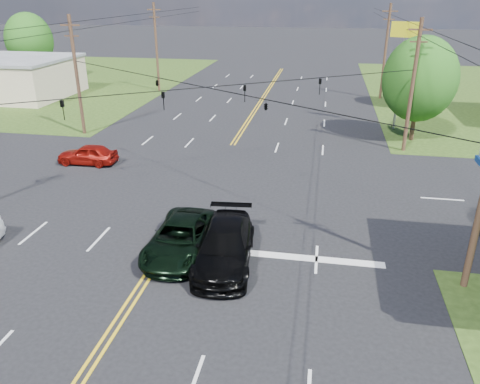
% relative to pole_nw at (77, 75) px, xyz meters
% --- Properties ---
extents(ground, '(280.00, 280.00, 0.00)m').
position_rel_pole_nw_xyz_m(ground, '(13.00, -9.00, -4.92)').
color(ground, black).
rests_on(ground, ground).
extents(grass_nw, '(46.00, 48.00, 0.03)m').
position_rel_pole_nw_xyz_m(grass_nw, '(-22.00, 23.00, -4.92)').
color(grass_nw, '#273C13').
rests_on(grass_nw, ground).
extents(stop_bar, '(10.00, 0.50, 0.02)m').
position_rel_pole_nw_xyz_m(stop_bar, '(18.00, -17.00, -4.92)').
color(stop_bar, silver).
rests_on(stop_bar, ground).
extents(pole_nw, '(1.60, 0.28, 9.50)m').
position_rel_pole_nw_xyz_m(pole_nw, '(0.00, 0.00, 0.00)').
color(pole_nw, '#41281B').
rests_on(pole_nw, ground).
extents(pole_ne, '(1.60, 0.28, 9.50)m').
position_rel_pole_nw_xyz_m(pole_ne, '(26.00, 0.00, 0.00)').
color(pole_ne, '#41281B').
rests_on(pole_ne, ground).
extents(pole_left_far, '(1.60, 0.28, 10.00)m').
position_rel_pole_nw_xyz_m(pole_left_far, '(0.00, 19.00, 0.25)').
color(pole_left_far, '#41281B').
rests_on(pole_left_far, ground).
extents(pole_right_far, '(1.60, 0.28, 10.00)m').
position_rel_pole_nw_xyz_m(pole_right_far, '(26.00, 19.00, 0.25)').
color(pole_right_far, '#41281B').
rests_on(pole_right_far, ground).
extents(span_wire_signals, '(26.00, 18.00, 1.13)m').
position_rel_pole_nw_xyz_m(span_wire_signals, '(13.00, -9.00, 1.08)').
color(span_wire_signals, black).
rests_on(span_wire_signals, ground).
extents(power_lines, '(26.04, 100.00, 0.64)m').
position_rel_pole_nw_xyz_m(power_lines, '(13.00, -11.00, 3.68)').
color(power_lines, black).
rests_on(power_lines, ground).
extents(tree_right_a, '(5.70, 5.70, 8.18)m').
position_rel_pole_nw_xyz_m(tree_right_a, '(27.00, 3.00, -0.05)').
color(tree_right_a, '#41281B').
rests_on(tree_right_a, ground).
extents(tree_right_b, '(4.94, 4.94, 7.09)m').
position_rel_pole_nw_xyz_m(tree_right_b, '(29.50, 15.00, -0.70)').
color(tree_right_b, '#41281B').
rests_on(tree_right_b, ground).
extents(tree_far_l, '(6.08, 6.08, 8.72)m').
position_rel_pole_nw_xyz_m(tree_far_l, '(-19.00, 23.00, 0.28)').
color(tree_far_l, '#41281B').
rests_on(tree_far_l, ground).
extents(pickup_dkgreen, '(2.57, 5.55, 1.54)m').
position_rel_pole_nw_xyz_m(pickup_dkgreen, '(13.84, -17.50, -4.15)').
color(pickup_dkgreen, black).
rests_on(pickup_dkgreen, ground).
extents(suv_black, '(2.91, 6.06, 1.70)m').
position_rel_pole_nw_xyz_m(suv_black, '(16.00, -18.00, -4.06)').
color(suv_black, black).
rests_on(suv_black, ground).
extents(sedan_red, '(4.13, 1.75, 1.39)m').
position_rel_pole_nw_xyz_m(sedan_red, '(3.92, -6.99, -4.22)').
color(sedan_red, maroon).
rests_on(sedan_red, ground).
extents(polesign_ne, '(2.37, 1.08, 8.88)m').
position_rel_pole_nw_xyz_m(polesign_ne, '(26.00, 6.23, 2.11)').
color(polesign_ne, '#A5A5AA').
rests_on(polesign_ne, ground).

